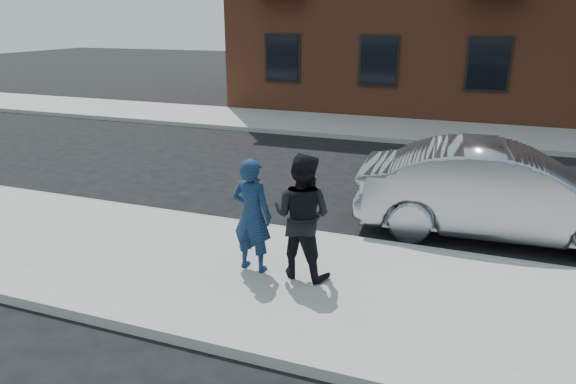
% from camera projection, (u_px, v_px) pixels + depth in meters
% --- Properties ---
extents(ground, '(100.00, 100.00, 0.00)m').
position_uv_depth(ground, '(461.00, 310.00, 6.87)').
color(ground, black).
rests_on(ground, ground).
extents(near_sidewalk, '(50.00, 3.50, 0.15)m').
position_uv_depth(near_sidewalk, '(461.00, 315.00, 6.63)').
color(near_sidewalk, gray).
rests_on(near_sidewalk, ground).
extents(near_curb, '(50.00, 0.10, 0.15)m').
position_uv_depth(near_curb, '(466.00, 257.00, 8.23)').
color(near_curb, '#999691').
rests_on(near_curb, ground).
extents(far_sidewalk, '(50.00, 3.50, 0.15)m').
position_uv_depth(far_sidewalk, '(477.00, 135.00, 16.84)').
color(far_sidewalk, gray).
rests_on(far_sidewalk, ground).
extents(far_curb, '(50.00, 0.10, 0.15)m').
position_uv_depth(far_curb, '(476.00, 147.00, 15.24)').
color(far_curb, '#999691').
rests_on(far_curb, ground).
extents(silver_sedan, '(5.10, 2.06, 1.65)m').
position_uv_depth(silver_sedan, '(503.00, 192.00, 8.98)').
color(silver_sedan, '#999BA3').
rests_on(silver_sedan, ground).
extents(man_hoodie, '(0.67, 0.53, 1.71)m').
position_uv_depth(man_hoodie, '(252.00, 215.00, 7.44)').
color(man_hoodie, navy).
rests_on(man_hoodie, near_sidewalk).
extents(man_peacoat, '(0.96, 0.79, 1.83)m').
position_uv_depth(man_peacoat, '(302.00, 216.00, 7.24)').
color(man_peacoat, black).
rests_on(man_peacoat, near_sidewalk).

